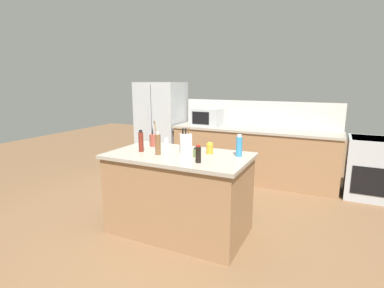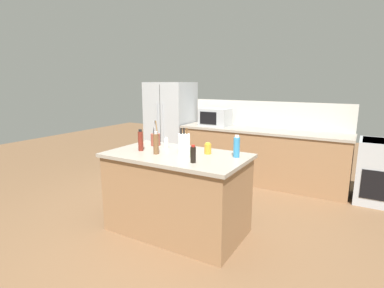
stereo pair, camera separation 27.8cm
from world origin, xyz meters
name	(u,v)px [view 1 (the left image)]	position (x,y,z in m)	size (l,w,h in m)	color
ground_plane	(179,230)	(0.00, 0.00, 0.00)	(14.00, 14.00, 0.00)	brown
back_counter_run	(253,155)	(0.30, 2.20, 0.47)	(2.87, 0.66, 0.94)	#936B47
wall_backsplash	(259,114)	(0.30, 2.52, 1.17)	(2.83, 0.03, 0.46)	beige
kitchen_island	(179,193)	(0.00, 0.00, 0.47)	(1.60, 0.92, 0.94)	#936B47
refrigerator	(161,126)	(-1.60, 2.25, 0.87)	(0.85, 0.75, 1.73)	#ADB2B7
range_oven	(374,168)	(2.16, 2.20, 0.47)	(0.76, 0.65, 0.92)	#ADB2B7
microwave	(207,117)	(-0.58, 2.20, 1.10)	(0.53, 0.39, 0.32)	#ADB2B7
knife_block	(186,143)	(0.05, 0.08, 1.05)	(0.16, 0.16, 0.29)	beige
utensil_crock	(154,140)	(-0.48, 0.25, 1.02)	(0.12, 0.12, 0.32)	brown
soy_sauce_bottle	(198,154)	(0.35, -0.23, 1.03)	(0.06, 0.06, 0.18)	black
spice_jar_paprika	(141,146)	(-0.52, 0.01, 0.99)	(0.05, 0.05, 0.10)	#B73D1E
honey_jar	(210,148)	(0.31, 0.18, 1.00)	(0.08, 0.08, 0.13)	gold
salt_shaker	(166,143)	(-0.27, 0.19, 1.00)	(0.05, 0.05, 0.13)	silver
spice_jar_oregano	(195,153)	(0.23, -0.04, 0.99)	(0.05, 0.05, 0.11)	#567038
vinegar_bottle	(141,141)	(-0.45, -0.08, 1.06)	(0.06, 0.06, 0.26)	maroon
pepper_grinder	(158,144)	(-0.20, -0.12, 1.06)	(0.06, 0.06, 0.26)	brown
dish_soap_bottle	(239,146)	(0.64, 0.20, 1.05)	(0.07, 0.07, 0.24)	#3384BC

